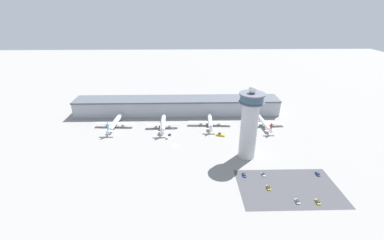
# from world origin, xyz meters

# --- Properties ---
(ground_plane) EXTENTS (1000.00, 1000.00, 0.00)m
(ground_plane) POSITION_xyz_m (0.00, 0.00, 0.00)
(ground_plane) COLOR gray
(terminal_building) EXTENTS (214.18, 25.00, 17.14)m
(terminal_building) POSITION_xyz_m (0.00, 70.00, 8.67)
(terminal_building) COLOR #A3A8B2
(terminal_building) RESTS_ON ground
(control_tower) EXTENTS (18.17, 18.17, 56.96)m
(control_tower) POSITION_xyz_m (55.71, -16.84, 28.51)
(control_tower) COLOR #BCBCC1
(control_tower) RESTS_ON ground
(parking_lot_surface) EXTENTS (64.00, 40.00, 0.01)m
(parking_lot_surface) POSITION_xyz_m (74.70, -55.26, 0.00)
(parking_lot_surface) COLOR #424247
(parking_lot_surface) RESTS_ON ground
(airplane_gate_alpha) EXTENTS (36.06, 38.15, 13.88)m
(airplane_gate_alpha) POSITION_xyz_m (-58.85, 37.08, 4.26)
(airplane_gate_alpha) COLOR white
(airplane_gate_alpha) RESTS_ON ground
(airplane_gate_bravo) EXTENTS (30.32, 35.72, 13.58)m
(airplane_gate_bravo) POSITION_xyz_m (-12.67, 33.69, 4.25)
(airplane_gate_bravo) COLOR silver
(airplane_gate_bravo) RESTS_ON ground
(airplane_gate_charlie) EXTENTS (41.58, 33.27, 12.50)m
(airplane_gate_charlie) POSITION_xyz_m (32.50, 38.38, 3.87)
(airplane_gate_charlie) COLOR white
(airplane_gate_charlie) RESTS_ON ground
(airplane_gate_delta) EXTENTS (40.48, 35.68, 11.63)m
(airplane_gate_delta) POSITION_xyz_m (84.09, 34.80, 3.80)
(airplane_gate_delta) COLOR white
(airplane_gate_delta) RESTS_ON ground
(service_truck_catering) EXTENTS (8.16, 5.08, 2.60)m
(service_truck_catering) POSITION_xyz_m (39.92, 17.47, 0.90)
(service_truck_catering) COLOR black
(service_truck_catering) RESTS_ON ground
(service_truck_fuel) EXTENTS (5.96, 7.61, 3.16)m
(service_truck_fuel) POSITION_xyz_m (-5.71, 15.11, 1.10)
(service_truck_fuel) COLOR black
(service_truck_fuel) RESTS_ON ground
(car_grey_coupe) EXTENTS (2.00, 4.22, 1.54)m
(car_grey_coupe) POSITION_xyz_m (75.15, -68.29, 0.60)
(car_grey_coupe) COLOR black
(car_grey_coupe) RESTS_ON ground
(car_green_van) EXTENTS (1.80, 4.35, 1.41)m
(car_green_van) POSITION_xyz_m (62.34, -41.39, 0.55)
(car_green_van) COLOR black
(car_green_van) RESTS_ON ground
(car_red_hatchback) EXTENTS (2.01, 4.54, 1.39)m
(car_red_hatchback) POSITION_xyz_m (87.14, -68.86, 0.54)
(car_red_hatchback) COLOR black
(car_red_hatchback) RESTS_ON ground
(car_white_wagon) EXTENTS (1.81, 4.54, 1.51)m
(car_white_wagon) POSITION_xyz_m (61.66, -55.37, 0.59)
(car_white_wagon) COLOR black
(car_white_wagon) RESTS_ON ground
(car_blue_compact) EXTENTS (1.94, 4.71, 1.59)m
(car_blue_compact) POSITION_xyz_m (100.05, -41.74, 0.62)
(car_blue_compact) COLOR black
(car_blue_compact) RESTS_ON ground
(car_navy_sedan) EXTENTS (1.95, 4.80, 1.52)m
(car_navy_sedan) POSITION_xyz_m (48.88, -41.68, 0.59)
(car_navy_sedan) COLOR black
(car_navy_sedan) RESTS_ON ground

